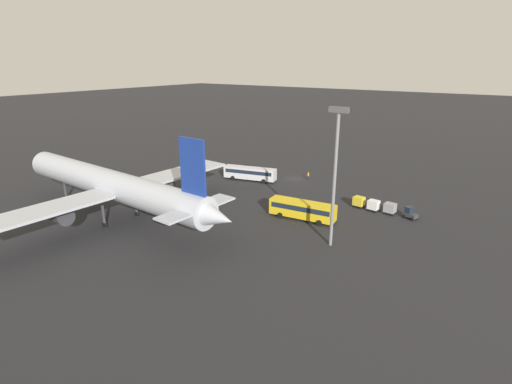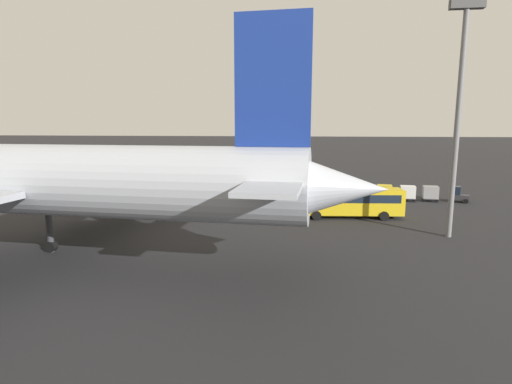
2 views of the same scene
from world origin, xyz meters
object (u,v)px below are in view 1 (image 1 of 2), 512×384
at_px(shuttle_bus_far, 302,209).
at_px(baggage_tug, 410,213).
at_px(cargo_cart_yellow, 359,201).
at_px(airplane, 112,185).
at_px(worker_person, 308,176).
at_px(shuttle_bus_near, 250,173).
at_px(cargo_cart_grey, 390,208).
at_px(cargo_cart_white, 374,205).

bearing_deg(shuttle_bus_far, baggage_tug, -150.12).
distance_m(shuttle_bus_far, cargo_cart_yellow, 12.92).
relative_size(shuttle_bus_far, cargo_cart_yellow, 5.46).
bearing_deg(shuttle_bus_far, airplane, 28.93).
bearing_deg(worker_person, shuttle_bus_far, 114.97).
bearing_deg(airplane, shuttle_bus_far, -142.03).
bearing_deg(worker_person, cargo_cart_yellow, 145.65).
bearing_deg(cargo_cart_yellow, shuttle_bus_near, -6.18).
bearing_deg(airplane, cargo_cart_grey, -139.27).
xyz_separation_m(worker_person, cargo_cart_grey, (-22.58, 11.61, 0.32)).
relative_size(shuttle_bus_near, shuttle_bus_far, 1.05).
height_order(baggage_tug, cargo_cart_grey, baggage_tug).
relative_size(airplane, cargo_cart_grey, 25.24).
height_order(airplane, shuttle_bus_near, airplane).
bearing_deg(baggage_tug, cargo_cart_grey, 19.89).
xyz_separation_m(airplane, cargo_cart_white, (-35.96, -29.66, -5.10)).
distance_m(airplane, shuttle_bus_far, 33.07).
xyz_separation_m(shuttle_bus_far, baggage_tug, (-15.51, -11.11, -1.00)).
distance_m(airplane, cargo_cart_yellow, 44.92).
bearing_deg(baggage_tug, cargo_cart_white, 21.61).
distance_m(shuttle_bus_far, cargo_cart_white, 14.23).
distance_m(shuttle_bus_near, cargo_cart_yellow, 27.61).
bearing_deg(worker_person, cargo_cart_white, 149.01).
distance_m(cargo_cart_grey, cargo_cart_yellow, 5.97).
relative_size(baggage_tug, cargo_cart_yellow, 1.24).
bearing_deg(cargo_cart_white, worker_person, -30.99).
height_order(shuttle_bus_near, baggage_tug, shuttle_bus_near).
bearing_deg(shuttle_bus_far, worker_person, -70.78).
height_order(shuttle_bus_far, cargo_cart_white, shuttle_bus_far).
bearing_deg(cargo_cart_grey, shuttle_bus_near, -5.52).
bearing_deg(baggage_tug, cargo_cart_yellow, 18.80).
relative_size(cargo_cart_white, cargo_cart_yellow, 1.00).
distance_m(worker_person, cargo_cart_white, 22.87).
height_order(cargo_cart_white, cargo_cart_yellow, same).
height_order(airplane, cargo_cart_white, airplane).
distance_m(airplane, worker_person, 44.87).
xyz_separation_m(airplane, baggage_tug, (-42.47, -29.77, -5.35)).
bearing_deg(airplane, cargo_cart_yellow, -134.35).
xyz_separation_m(worker_person, cargo_cart_yellow, (-16.62, 11.36, 0.32)).
distance_m(shuttle_bus_near, worker_person, 13.73).
bearing_deg(shuttle_bus_near, cargo_cart_yellow, 160.06).
distance_m(shuttle_bus_far, worker_person, 25.14).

